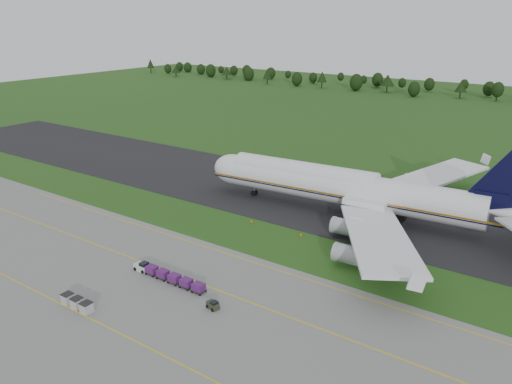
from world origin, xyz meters
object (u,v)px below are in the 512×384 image
Objects in this scene: uld_row at (77,303)px; edge_markers at (301,235)px; baggage_train at (167,276)px; aircraft at (351,188)px; utility_cart at (213,305)px.

uld_row reaches higher than edge_markers.
baggage_train is at bearing 68.58° from uld_row.
aircraft is 3.08× the size of edge_markers.
baggage_train is at bearing -105.62° from aircraft.
utility_cart is at bearing 33.93° from uld_row.
aircraft is at bearing 88.95° from utility_cart.
utility_cart is 32.62m from edge_markers.
baggage_train is at bearing 168.78° from utility_cart.
uld_row reaches higher than utility_cart.
uld_row is at bearing -107.02° from aircraft.
edge_markers is (-2.28, 32.54, -0.33)m from utility_cart.
edge_markers is (15.93, 44.79, -0.65)m from uld_row.
uld_row is (-19.13, -62.49, -5.58)m from aircraft.
baggage_train is (-13.35, -47.77, -5.54)m from aircraft.
utility_cart is (12.44, -2.47, -0.35)m from baggage_train.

